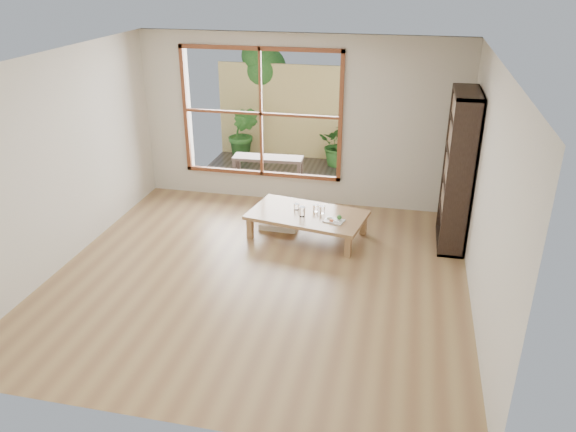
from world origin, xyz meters
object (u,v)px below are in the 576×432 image
garden_bench (268,160)px  food_tray (335,220)px  bookshelf (458,171)px  low_table (307,216)px

garden_bench → food_tray: bearing=-59.5°
bookshelf → garden_bench: bookshelf is taller
food_tray → garden_bench: size_ratio=0.24×
low_table → garden_bench: bearing=128.1°
low_table → garden_bench: garden_bench is taller
bookshelf → food_tray: bearing=-165.4°
low_table → bookshelf: bearing=16.9°
low_table → bookshelf: bookshelf is taller
food_tray → garden_bench: (-1.51, 2.25, -0.01)m
food_tray → bookshelf: bearing=29.4°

